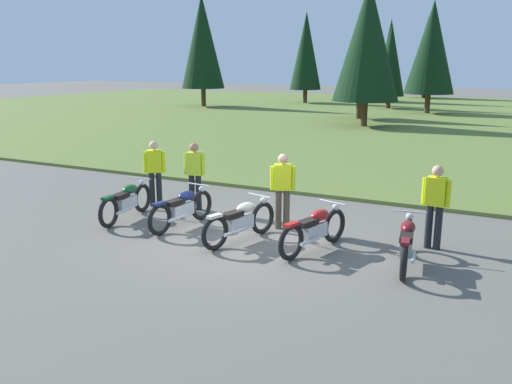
{
  "coord_description": "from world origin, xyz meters",
  "views": [
    {
      "loc": [
        5.04,
        -9.36,
        3.6
      ],
      "look_at": [
        0.0,
        0.6,
        0.9
      ],
      "focal_mm": 38.01,
      "sensor_mm": 36.0,
      "label": 1
    }
  ],
  "objects_px": {
    "motorcycle_maroon": "(407,243)",
    "motorcycle_cream": "(240,221)",
    "motorcycle_navy": "(182,208)",
    "rider_in_hivis_vest": "(155,170)",
    "rider_with_back_turned": "(195,172)",
    "motorcycle_british_green": "(127,201)",
    "rider_near_row_end": "(283,187)",
    "rider_checking_bike": "(435,202)",
    "motorcycle_red": "(314,229)"
  },
  "relations": [
    {
      "from": "motorcycle_cream",
      "to": "motorcycle_maroon",
      "type": "relative_size",
      "value": 0.98
    },
    {
      "from": "motorcycle_british_green",
      "to": "motorcycle_navy",
      "type": "bearing_deg",
      "value": 2.9
    },
    {
      "from": "motorcycle_navy",
      "to": "motorcycle_maroon",
      "type": "bearing_deg",
      "value": -1.64
    },
    {
      "from": "motorcycle_navy",
      "to": "motorcycle_cream",
      "type": "height_order",
      "value": "same"
    },
    {
      "from": "motorcycle_navy",
      "to": "motorcycle_maroon",
      "type": "height_order",
      "value": "same"
    },
    {
      "from": "motorcycle_red",
      "to": "motorcycle_cream",
      "type": "bearing_deg",
      "value": -174.07
    },
    {
      "from": "motorcycle_maroon",
      "to": "rider_with_back_turned",
      "type": "relative_size",
      "value": 1.25
    },
    {
      "from": "motorcycle_cream",
      "to": "rider_near_row_end",
      "type": "relative_size",
      "value": 1.23
    },
    {
      "from": "motorcycle_red",
      "to": "rider_with_back_turned",
      "type": "relative_size",
      "value": 1.23
    },
    {
      "from": "motorcycle_red",
      "to": "rider_near_row_end",
      "type": "bearing_deg",
      "value": 137.76
    },
    {
      "from": "motorcycle_navy",
      "to": "rider_checking_bike",
      "type": "distance_m",
      "value": 5.34
    },
    {
      "from": "motorcycle_maroon",
      "to": "motorcycle_navy",
      "type": "bearing_deg",
      "value": 178.36
    },
    {
      "from": "motorcycle_cream",
      "to": "rider_checking_bike",
      "type": "relative_size",
      "value": 1.23
    },
    {
      "from": "motorcycle_maroon",
      "to": "rider_in_hivis_vest",
      "type": "xyz_separation_m",
      "value": [
        -6.56,
        1.33,
        0.51
      ]
    },
    {
      "from": "motorcycle_british_green",
      "to": "rider_near_row_end",
      "type": "relative_size",
      "value": 1.26
    },
    {
      "from": "motorcycle_red",
      "to": "rider_checking_bike",
      "type": "distance_m",
      "value": 2.4
    },
    {
      "from": "motorcycle_red",
      "to": "rider_with_back_turned",
      "type": "bearing_deg",
      "value": 157.91
    },
    {
      "from": "rider_checking_bike",
      "to": "rider_with_back_turned",
      "type": "distance_m",
      "value": 5.77
    },
    {
      "from": "motorcycle_maroon",
      "to": "rider_checking_bike",
      "type": "xyz_separation_m",
      "value": [
        0.27,
        1.18,
        0.51
      ]
    },
    {
      "from": "rider_checking_bike",
      "to": "motorcycle_cream",
      "type": "bearing_deg",
      "value": -159.65
    },
    {
      "from": "motorcycle_maroon",
      "to": "rider_near_row_end",
      "type": "bearing_deg",
      "value": 160.15
    },
    {
      "from": "motorcycle_cream",
      "to": "rider_near_row_end",
      "type": "xyz_separation_m",
      "value": [
        0.4,
        1.2,
        0.51
      ]
    },
    {
      "from": "rider_with_back_turned",
      "to": "rider_in_hivis_vest",
      "type": "height_order",
      "value": "same"
    },
    {
      "from": "motorcycle_cream",
      "to": "rider_near_row_end",
      "type": "height_order",
      "value": "rider_near_row_end"
    },
    {
      "from": "motorcycle_british_green",
      "to": "motorcycle_maroon",
      "type": "bearing_deg",
      "value": -0.59
    },
    {
      "from": "rider_in_hivis_vest",
      "to": "rider_near_row_end",
      "type": "bearing_deg",
      "value": -4.45
    },
    {
      "from": "motorcycle_navy",
      "to": "motorcycle_cream",
      "type": "bearing_deg",
      "value": -10.07
    },
    {
      "from": "motorcycle_navy",
      "to": "motorcycle_maroon",
      "type": "relative_size",
      "value": 1.0
    },
    {
      "from": "motorcycle_navy",
      "to": "rider_near_row_end",
      "type": "bearing_deg",
      "value": 24.1
    },
    {
      "from": "motorcycle_navy",
      "to": "rider_checking_bike",
      "type": "relative_size",
      "value": 1.26
    },
    {
      "from": "motorcycle_british_green",
      "to": "rider_checking_bike",
      "type": "height_order",
      "value": "rider_checking_bike"
    },
    {
      "from": "motorcycle_british_green",
      "to": "rider_with_back_turned",
      "type": "bearing_deg",
      "value": 56.98
    },
    {
      "from": "rider_checking_bike",
      "to": "rider_in_hivis_vest",
      "type": "distance_m",
      "value": 6.83
    },
    {
      "from": "rider_checking_bike",
      "to": "rider_near_row_end",
      "type": "distance_m",
      "value": 3.18
    },
    {
      "from": "motorcycle_maroon",
      "to": "rider_in_hivis_vest",
      "type": "height_order",
      "value": "rider_in_hivis_vest"
    },
    {
      "from": "motorcycle_british_green",
      "to": "motorcycle_maroon",
      "type": "distance_m",
      "value": 6.44
    },
    {
      "from": "motorcycle_red",
      "to": "motorcycle_maroon",
      "type": "bearing_deg",
      "value": -0.42
    },
    {
      "from": "rider_near_row_end",
      "to": "rider_in_hivis_vest",
      "type": "relative_size",
      "value": 1.0
    },
    {
      "from": "motorcycle_maroon",
      "to": "rider_with_back_turned",
      "type": "xyz_separation_m",
      "value": [
        -5.49,
        1.52,
        0.51
      ]
    },
    {
      "from": "motorcycle_red",
      "to": "motorcycle_navy",
      "type": "bearing_deg",
      "value": 177.67
    },
    {
      "from": "motorcycle_british_green",
      "to": "rider_with_back_turned",
      "type": "distance_m",
      "value": 1.81
    },
    {
      "from": "rider_checking_bike",
      "to": "motorcycle_maroon",
      "type": "bearing_deg",
      "value": -102.93
    },
    {
      "from": "motorcycle_british_green",
      "to": "motorcycle_cream",
      "type": "bearing_deg",
      "value": -3.91
    },
    {
      "from": "motorcycle_navy",
      "to": "rider_with_back_turned",
      "type": "height_order",
      "value": "rider_with_back_turned"
    },
    {
      "from": "rider_with_back_turned",
      "to": "motorcycle_cream",
      "type": "bearing_deg",
      "value": -37.5
    },
    {
      "from": "motorcycle_navy",
      "to": "rider_with_back_turned",
      "type": "distance_m",
      "value": 1.57
    },
    {
      "from": "rider_checking_bike",
      "to": "rider_with_back_turned",
      "type": "bearing_deg",
      "value": 176.6
    },
    {
      "from": "motorcycle_red",
      "to": "motorcycle_maroon",
      "type": "distance_m",
      "value": 1.77
    },
    {
      "from": "motorcycle_navy",
      "to": "rider_near_row_end",
      "type": "distance_m",
      "value": 2.28
    },
    {
      "from": "motorcycle_maroon",
      "to": "motorcycle_cream",
      "type": "bearing_deg",
      "value": -177.45
    }
  ]
}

